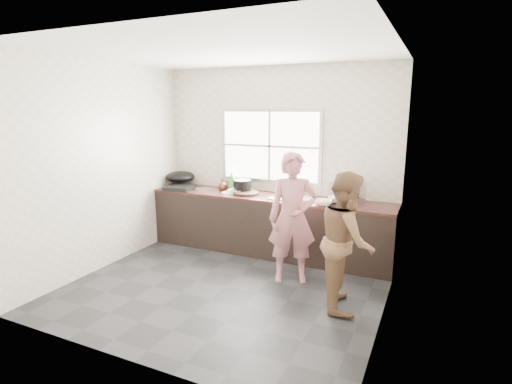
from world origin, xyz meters
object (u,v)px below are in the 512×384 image
at_px(bowl_held, 306,200).
at_px(plate_food, 229,193).
at_px(cutting_board, 246,193).
at_px(bottle_brown_short, 222,185).
at_px(dish_rack, 347,193).
at_px(bowl_mince, 236,191).
at_px(pot_lid_right, 201,189).
at_px(pot_lid_left, 204,189).
at_px(wok, 180,177).
at_px(bottle_brown_tall, 231,182).
at_px(person_side, 346,240).
at_px(bottle_green, 232,180).
at_px(burner, 179,188).
at_px(bowl_crabs, 323,203).
at_px(black_pot, 242,186).
at_px(glass_jar, 230,187).
at_px(woman, 293,222).

xyz_separation_m(bowl_held, plate_food, (-1.22, 0.08, -0.02)).
bearing_deg(cutting_board, plate_food, -170.22).
relative_size(bottle_brown_short, dish_rack, 0.41).
height_order(bowl_mince, pot_lid_right, bowl_mince).
bearing_deg(pot_lid_left, wok, 167.68).
height_order(bottle_brown_tall, wok, wok).
bearing_deg(wok, person_side, -22.74).
distance_m(bottle_green, burner, 0.84).
xyz_separation_m(bottle_brown_short, pot_lid_right, (-0.35, -0.08, -0.08)).
height_order(bowl_crabs, black_pot, black_pot).
relative_size(bottle_brown_short, pot_lid_left, 0.61).
bearing_deg(bowl_held, bowl_crabs, -11.19).
xyz_separation_m(bottle_brown_tall, glass_jar, (0.05, -0.09, -0.06)).
distance_m(black_pot, pot_lid_left, 0.65).
bearing_deg(glass_jar, burner, -159.63).
bearing_deg(black_pot, plate_food, -136.10).
height_order(pot_lid_left, pot_lid_right, pot_lid_left).
height_order(woman, cutting_board, woman).
xyz_separation_m(bottle_brown_short, glass_jar, (0.10, 0.07, -0.03)).
bearing_deg(wok, pot_lid_right, -15.52).
relative_size(woman, cutting_board, 3.91).
bearing_deg(plate_food, black_pot, 43.90).
bearing_deg(pot_lid_left, woman, -23.83).
relative_size(woman, plate_food, 6.97).
distance_m(cutting_board, bowl_mince, 0.18).
bearing_deg(bottle_brown_short, plate_food, -37.01).
bearing_deg(plate_food, pot_lid_right, 173.00).
bearing_deg(pot_lid_left, glass_jar, 17.34).
xyz_separation_m(person_side, dish_rack, (-0.25, 1.11, 0.27)).
bearing_deg(bowl_mince, plate_food, -143.84).
height_order(black_pot, wok, wok).
bearing_deg(person_side, black_pot, 39.33).
distance_m(bottle_green, bottle_brown_tall, 0.13).
bearing_deg(pot_lid_right, woman, -22.81).
bearing_deg(bowl_held, cutting_board, 172.81).
relative_size(bowl_held, dish_rack, 0.52).
bearing_deg(pot_lid_right, burner, -156.01).
xyz_separation_m(woman, burner, (-2.09, 0.62, 0.14)).
distance_m(bowl_mince, plate_food, 0.10).
height_order(bowl_held, black_pot, black_pot).
bearing_deg(bottle_green, bottle_brown_short, -155.00).
height_order(cutting_board, bottle_brown_tall, bottle_brown_tall).
distance_m(bottle_brown_short, glass_jar, 0.13).
relative_size(plate_food, pot_lid_left, 0.82).
xyz_separation_m(black_pot, bottle_brown_tall, (-0.28, 0.16, 0.01)).
height_order(dish_rack, pot_lid_right, dish_rack).
xyz_separation_m(plate_food, bottle_brown_short, (-0.19, 0.14, 0.07)).
bearing_deg(wok, woman, -21.35).
relative_size(bowl_mince, bowl_held, 1.08).
bearing_deg(pot_lid_right, bottle_brown_tall, 30.47).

